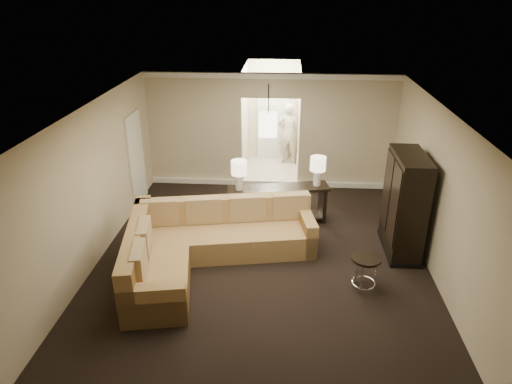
# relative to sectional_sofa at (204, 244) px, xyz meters

# --- Properties ---
(ground) EXTENTS (8.00, 8.00, 0.00)m
(ground) POSITION_rel_sectional_sofa_xyz_m (1.02, -0.33, -0.40)
(ground) COLOR black
(ground) RESTS_ON ground
(wall_back) EXTENTS (6.00, 0.04, 2.80)m
(wall_back) POSITION_rel_sectional_sofa_xyz_m (1.02, 3.67, 1.00)
(wall_back) COLOR #C3B594
(wall_back) RESTS_ON ground
(wall_left) EXTENTS (0.04, 8.00, 2.80)m
(wall_left) POSITION_rel_sectional_sofa_xyz_m (-1.98, -0.33, 1.00)
(wall_left) COLOR #C3B594
(wall_left) RESTS_ON ground
(wall_right) EXTENTS (0.04, 8.00, 2.80)m
(wall_right) POSITION_rel_sectional_sofa_xyz_m (4.02, -0.33, 1.00)
(wall_right) COLOR #C3B594
(wall_right) RESTS_ON ground
(ceiling) EXTENTS (6.00, 8.00, 0.02)m
(ceiling) POSITION_rel_sectional_sofa_xyz_m (1.02, -0.33, 2.40)
(ceiling) COLOR white
(ceiling) RESTS_ON wall_back
(crown_molding) EXTENTS (6.00, 0.10, 0.12)m
(crown_molding) POSITION_rel_sectional_sofa_xyz_m (1.02, 3.62, 2.33)
(crown_molding) COLOR white
(crown_molding) RESTS_ON wall_back
(baseboard) EXTENTS (6.00, 0.10, 0.12)m
(baseboard) POSITION_rel_sectional_sofa_xyz_m (1.02, 3.62, -0.34)
(baseboard) COLOR white
(baseboard) RESTS_ON ground
(side_door) EXTENTS (0.05, 0.90, 2.10)m
(side_door) POSITION_rel_sectional_sofa_xyz_m (-1.95, 2.47, 0.65)
(side_door) COLOR white
(side_door) RESTS_ON ground
(foyer) EXTENTS (1.44, 2.02, 2.80)m
(foyer) POSITION_rel_sectional_sofa_xyz_m (1.02, 5.01, 0.90)
(foyer) COLOR beige
(foyer) RESTS_ON ground
(sectional_sofa) EXTENTS (3.46, 3.09, 0.99)m
(sectional_sofa) POSITION_rel_sectional_sofa_xyz_m (0.00, 0.00, 0.00)
(sectional_sofa) COLOR brown
(sectional_sofa) RESTS_ON ground
(coffee_table) EXTENTS (1.32, 1.32, 0.44)m
(coffee_table) POSITION_rel_sectional_sofa_xyz_m (0.57, 0.67, -0.18)
(coffee_table) COLOR beige
(coffee_table) RESTS_ON ground
(console_table) EXTENTS (2.16, 0.89, 0.81)m
(console_table) POSITION_rel_sectional_sofa_xyz_m (1.28, 1.67, 0.09)
(console_table) COLOR black
(console_table) RESTS_ON ground
(armoire) EXTENTS (0.57, 1.34, 1.92)m
(armoire) POSITION_rel_sectional_sofa_xyz_m (3.61, 0.73, 0.52)
(armoire) COLOR black
(armoire) RESTS_ON ground
(drink_table) EXTENTS (0.48, 0.48, 0.61)m
(drink_table) POSITION_rel_sectional_sofa_xyz_m (2.77, -0.57, 0.04)
(drink_table) COLOR black
(drink_table) RESTS_ON ground
(table_lamp_left) EXTENTS (0.33, 0.33, 0.62)m
(table_lamp_left) POSITION_rel_sectional_sofa_xyz_m (0.48, 1.51, 0.83)
(table_lamp_left) COLOR silver
(table_lamp_left) RESTS_ON console_table
(table_lamp_right) EXTENTS (0.33, 0.33, 0.62)m
(table_lamp_right) POSITION_rel_sectional_sofa_xyz_m (2.08, 1.84, 0.83)
(table_lamp_right) COLOR silver
(table_lamp_right) RESTS_ON console_table
(pendant_light) EXTENTS (0.38, 0.38, 1.09)m
(pendant_light) POSITION_rel_sectional_sofa_xyz_m (1.02, 2.37, 1.56)
(pendant_light) COLOR black
(pendant_light) RESTS_ON ceiling
(person) EXTENTS (0.74, 0.53, 1.91)m
(person) POSITION_rel_sectional_sofa_xyz_m (1.47, 5.27, 0.56)
(person) COLOR beige
(person) RESTS_ON ground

